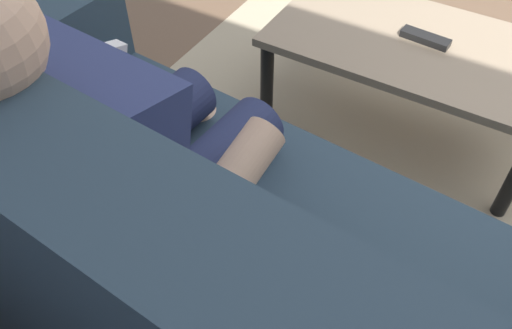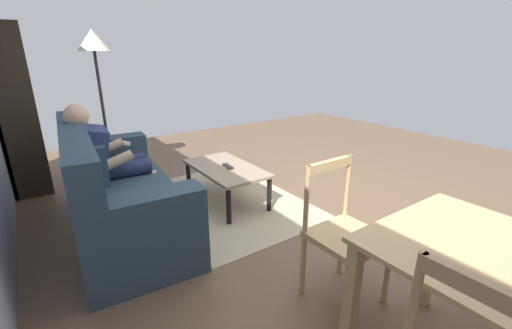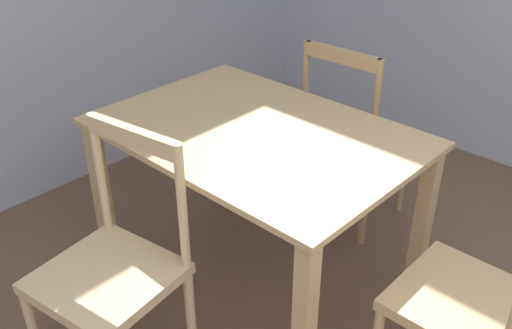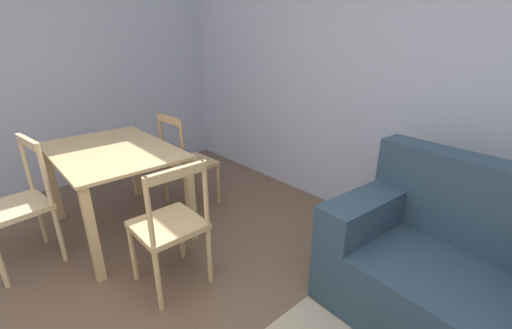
% 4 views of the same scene
% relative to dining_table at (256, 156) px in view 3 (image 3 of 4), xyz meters
% --- Properties ---
extents(dining_table, '(1.24, 0.87, 0.76)m').
position_rel_dining_table_xyz_m(dining_table, '(0.00, 0.00, 0.00)').
color(dining_table, tan).
rests_on(dining_table, ground_plane).
extents(dining_chair_near_wall, '(0.44, 0.44, 0.95)m').
position_rel_dining_table_xyz_m(dining_chair_near_wall, '(0.00, 0.70, -0.18)').
color(dining_chair_near_wall, tan).
rests_on(dining_chair_near_wall, ground_plane).
extents(dining_chair_facing_couch, '(0.42, 0.42, 0.91)m').
position_rel_dining_table_xyz_m(dining_chair_facing_couch, '(0.95, 0.00, -0.18)').
color(dining_chair_facing_couch, tan).
rests_on(dining_chair_facing_couch, ground_plane).
extents(dining_chair_by_doorway, '(0.48, 0.48, 0.95)m').
position_rel_dining_table_xyz_m(dining_chair_by_doorway, '(-0.00, -0.70, -0.16)').
color(dining_chair_by_doorway, '#D1B27F').
rests_on(dining_chair_by_doorway, ground_plane).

